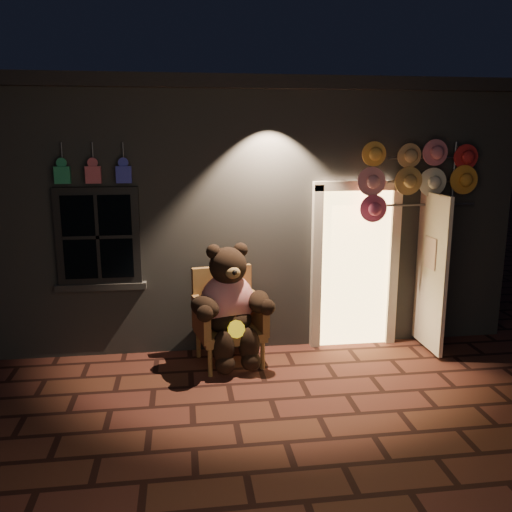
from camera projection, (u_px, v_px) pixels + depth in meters
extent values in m
plane|color=#53271F|center=(271.00, 400.00, 5.76)|extent=(60.00, 60.00, 0.00)
cube|color=slate|center=(233.00, 202.00, 9.28)|extent=(7.00, 5.00, 3.30)
cube|color=black|center=(233.00, 97.00, 8.91)|extent=(7.30, 5.30, 0.16)
cube|color=black|center=(98.00, 236.00, 6.59)|extent=(1.00, 0.10, 1.20)
cube|color=black|center=(98.00, 237.00, 6.56)|extent=(0.82, 0.06, 1.02)
cube|color=slate|center=(101.00, 286.00, 6.72)|extent=(1.10, 0.14, 0.08)
cube|color=#FDCB71|center=(354.00, 267.00, 7.15)|extent=(0.92, 0.10, 2.10)
cube|color=beige|center=(316.00, 269.00, 7.04)|extent=(0.12, 0.12, 2.20)
cube|color=beige|center=(393.00, 267.00, 7.18)|extent=(0.12, 0.12, 2.20)
cube|color=beige|center=(358.00, 186.00, 6.88)|extent=(1.16, 0.12, 0.12)
cube|color=beige|center=(431.00, 272.00, 6.90)|extent=(0.05, 0.80, 2.00)
cube|color=#268E5B|center=(62.00, 175.00, 6.30)|extent=(0.18, 0.07, 0.20)
cylinder|color=#59595E|center=(62.00, 153.00, 6.31)|extent=(0.02, 0.02, 0.25)
cube|color=#C3505B|center=(93.00, 175.00, 6.35)|extent=(0.18, 0.07, 0.20)
cylinder|color=#59595E|center=(93.00, 153.00, 6.35)|extent=(0.02, 0.02, 0.25)
cube|color=#3439B6|center=(124.00, 175.00, 6.40)|extent=(0.18, 0.07, 0.20)
cylinder|color=#59595E|center=(123.00, 153.00, 6.40)|extent=(0.02, 0.02, 0.25)
cube|color=olive|center=(229.00, 332.00, 6.62)|extent=(0.88, 0.83, 0.11)
cube|color=olive|center=(222.00, 295.00, 6.84)|extent=(0.76, 0.23, 0.76)
cube|color=olive|center=(201.00, 319.00, 6.44)|extent=(0.21, 0.65, 0.43)
cube|color=olive|center=(258.00, 313.00, 6.67)|extent=(0.21, 0.65, 0.43)
cylinder|color=olive|center=(210.00, 362.00, 6.29)|extent=(0.05, 0.05, 0.35)
cylinder|color=olive|center=(263.00, 355.00, 6.49)|extent=(0.05, 0.05, 0.35)
cylinder|color=olive|center=(198.00, 344.00, 6.85)|extent=(0.05, 0.05, 0.35)
cylinder|color=olive|center=(247.00, 338.00, 7.05)|extent=(0.05, 0.05, 0.35)
ellipsoid|color=red|center=(227.00, 302.00, 6.58)|extent=(0.76, 0.65, 0.70)
ellipsoid|color=black|center=(229.00, 320.00, 6.55)|extent=(0.63, 0.56, 0.33)
sphere|color=black|center=(228.00, 266.00, 6.43)|extent=(0.53, 0.53, 0.45)
sphere|color=black|center=(214.00, 252.00, 6.37)|extent=(0.18, 0.18, 0.18)
sphere|color=black|center=(241.00, 250.00, 6.48)|extent=(0.18, 0.18, 0.18)
ellipsoid|color=olive|center=(233.00, 273.00, 6.25)|extent=(0.20, 0.15, 0.14)
ellipsoid|color=black|center=(205.00, 307.00, 6.27)|extent=(0.45, 0.52, 0.25)
ellipsoid|color=black|center=(259.00, 302.00, 6.48)|extent=(0.32, 0.49, 0.25)
ellipsoid|color=black|center=(224.00, 348.00, 6.28)|extent=(0.25, 0.25, 0.43)
ellipsoid|color=black|center=(249.00, 345.00, 6.38)|extent=(0.25, 0.25, 0.43)
sphere|color=black|center=(225.00, 364.00, 6.26)|extent=(0.24, 0.24, 0.24)
sphere|color=black|center=(251.00, 361.00, 6.36)|extent=(0.24, 0.24, 0.24)
cylinder|color=yellow|center=(236.00, 329.00, 6.28)|extent=(0.23, 0.13, 0.21)
cylinder|color=#59595E|center=(448.00, 245.00, 7.15)|extent=(0.04, 0.04, 2.67)
cylinder|color=#59595E|center=(434.00, 158.00, 6.85)|extent=(1.19, 0.03, 0.03)
cylinder|color=#59595E|center=(432.00, 181.00, 6.92)|extent=(1.19, 0.03, 0.03)
cylinder|color=#59595E|center=(431.00, 205.00, 6.98)|extent=(1.19, 0.03, 0.03)
cylinder|color=#FDB042|center=(375.00, 154.00, 6.68)|extent=(0.34, 0.11, 0.34)
cylinder|color=tan|center=(406.00, 154.00, 6.70)|extent=(0.34, 0.11, 0.34)
cylinder|color=#DF7483|center=(438.00, 154.00, 6.72)|extent=(0.34, 0.11, 0.34)
cylinder|color=red|center=(465.00, 154.00, 6.84)|extent=(0.34, 0.11, 0.34)
cylinder|color=pink|center=(374.00, 183.00, 6.72)|extent=(0.34, 0.11, 0.34)
cylinder|color=tan|center=(406.00, 183.00, 6.75)|extent=(0.34, 0.11, 0.34)
cylinder|color=white|center=(434.00, 182.00, 6.86)|extent=(0.34, 0.11, 0.34)
cylinder|color=#FFA230|center=(464.00, 182.00, 6.88)|extent=(0.34, 0.11, 0.34)
cylinder|color=#DE5380|center=(374.00, 211.00, 6.77)|extent=(0.34, 0.11, 0.34)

